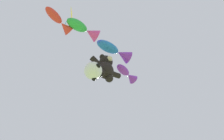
# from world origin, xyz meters

# --- Properties ---
(teddy_bear_kite) EXTENTS (2.09, 0.92, 2.13)m
(teddy_bear_kite) POSITION_xyz_m (0.28, 3.85, 12.08)
(teddy_bear_kite) COLOR black
(soccer_ball_kite) EXTENTS (1.00, 0.99, 0.92)m
(soccer_ball_kite) POSITION_xyz_m (-0.57, 3.73, 10.77)
(soccer_ball_kite) COLOR white
(fish_kite_violet) EXTENTS (1.60, 0.78, 0.63)m
(fish_kite_violet) POSITION_xyz_m (1.99, 3.90, 13.14)
(fish_kite_violet) COLOR purple
(fish_kite_cobalt) EXTENTS (2.39, 1.09, 0.83)m
(fish_kite_cobalt) POSITION_xyz_m (0.65, 3.40, 13.87)
(fish_kite_cobalt) COLOR blue
(fish_kite_emerald) EXTENTS (2.08, 0.96, 0.80)m
(fish_kite_emerald) POSITION_xyz_m (-1.70, 3.45, 13.90)
(fish_kite_emerald) COLOR green
(fish_kite_crimson) EXTENTS (1.93, 0.96, 0.64)m
(fish_kite_crimson) POSITION_xyz_m (-3.12, 3.90, 13.79)
(fish_kite_crimson) COLOR red
(diamond_kite) EXTENTS (0.92, 1.18, 2.94)m
(diamond_kite) POSITION_xyz_m (-2.54, 4.28, 16.30)
(diamond_kite) COLOR yellow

